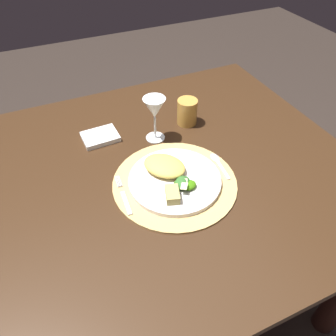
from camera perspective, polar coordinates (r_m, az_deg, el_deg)
ground_plane at (r=1.62m, az=-0.37°, el=-18.88°), size 6.00×6.00×0.00m
dining_table at (r=1.15m, az=-0.49°, el=-5.40°), size 1.22×1.07×0.72m
placemat at (r=0.99m, az=1.18°, el=-2.53°), size 0.38×0.38×0.01m
dinner_plate at (r=0.98m, az=1.19°, el=-2.11°), size 0.28×0.28×0.01m
pasta_serving at (r=0.99m, az=-0.62°, el=0.40°), size 0.16×0.17×0.03m
salad_greens at (r=0.95m, az=2.82°, el=-2.67°), size 0.07×0.08×0.03m
bread_piece at (r=0.92m, az=0.78°, el=-4.63°), size 0.05×0.07×0.03m
fork at (r=0.95m, az=-7.70°, el=-4.96°), size 0.02×0.16×0.00m
spoon at (r=1.06m, az=8.63°, el=1.13°), size 0.03×0.13×0.01m
napkin at (r=1.17m, az=-11.73°, el=5.36°), size 0.12×0.10×0.02m
wine_glass at (r=1.09m, az=-2.38°, el=10.12°), size 0.08×0.08×0.16m
amber_tumbler at (r=1.21m, az=3.36°, el=9.76°), size 0.07×0.07×0.10m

